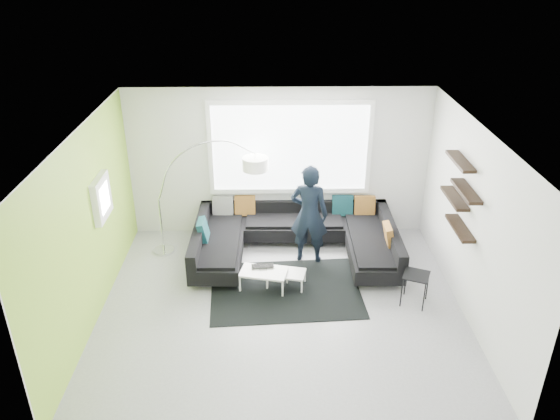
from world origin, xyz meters
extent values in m
plane|color=gray|center=(0.00, 0.00, 0.00)|extent=(5.50, 5.50, 0.00)
cube|color=silver|center=(0.00, 2.50, 1.40)|extent=(5.50, 0.04, 2.80)
cube|color=silver|center=(0.00, -2.50, 1.40)|extent=(5.50, 0.04, 2.80)
cube|color=silver|center=(-2.75, 0.00, 1.40)|extent=(0.04, 5.00, 2.80)
cube|color=silver|center=(2.75, 0.00, 1.40)|extent=(0.04, 5.00, 2.80)
cube|color=silver|center=(0.00, 0.00, 2.80)|extent=(5.50, 5.00, 0.04)
cube|color=#93C638|center=(-2.74, 0.00, 1.40)|extent=(0.01, 5.00, 2.80)
cube|color=white|center=(0.20, 2.46, 1.70)|extent=(2.96, 0.06, 1.68)
cube|color=white|center=(-2.68, 0.60, 1.60)|extent=(0.12, 0.66, 0.66)
cube|color=black|center=(2.64, 0.40, 1.70)|extent=(0.20, 1.24, 0.95)
cube|color=black|center=(0.27, 1.48, 0.18)|extent=(3.53, 2.21, 0.37)
cube|color=black|center=(0.27, 1.48, 0.51)|extent=(3.53, 2.21, 0.28)
cube|color=brown|center=(0.27, 1.48, 0.56)|extent=(3.13, 0.23, 0.39)
cube|color=black|center=(0.07, 0.46, 0.01)|extent=(2.49, 1.88, 0.01)
cube|color=white|center=(-0.10, 0.56, 0.16)|extent=(1.05, 0.74, 0.31)
cube|color=black|center=(2.05, 0.09, 0.26)|extent=(0.49, 0.49, 0.52)
imported|color=black|center=(0.50, 1.40, 0.89)|extent=(0.83, 0.70, 1.78)
imported|color=black|center=(-0.29, 0.61, 0.33)|extent=(0.40, 0.29, 0.03)
camera|label=1|loc=(-0.14, -6.85, 5.06)|focal=35.00mm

